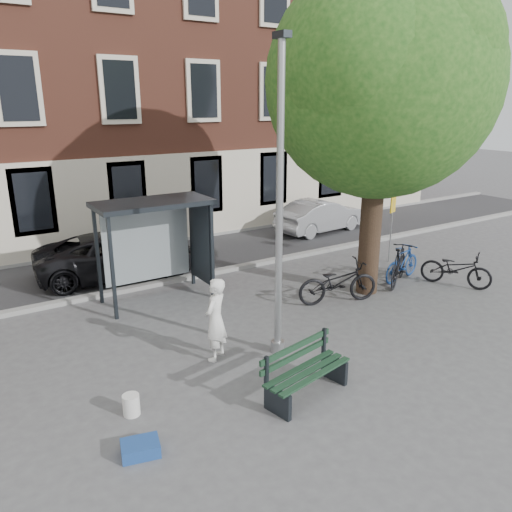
{
  "coord_description": "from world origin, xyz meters",
  "views": [
    {
      "loc": [
        -5.38,
        -7.58,
        4.96
      ],
      "look_at": [
        0.79,
        2.06,
        1.4
      ],
      "focal_mm": 35.0,
      "sensor_mm": 36.0,
      "label": 1
    }
  ],
  "objects_px": {
    "bike_b": "(402,263)",
    "bike_d": "(399,265)",
    "lamppost": "(279,220)",
    "bike_a": "(338,282)",
    "bike_c": "(456,269)",
    "car_silver": "(321,216)",
    "notice_sign": "(392,214)",
    "car_dark": "(119,255)",
    "painter": "(216,319)",
    "bench": "(305,374)",
    "bus_shelter": "(167,226)"
  },
  "relations": [
    {
      "from": "car_dark",
      "to": "bus_shelter",
      "type": "bearing_deg",
      "value": -157.28
    },
    {
      "from": "bike_a",
      "to": "bike_c",
      "type": "relative_size",
      "value": 1.11
    },
    {
      "from": "lamppost",
      "to": "bike_d",
      "type": "bearing_deg",
      "value": 15.74
    },
    {
      "from": "bike_a",
      "to": "car_silver",
      "type": "bearing_deg",
      "value": -19.33
    },
    {
      "from": "car_silver",
      "to": "notice_sign",
      "type": "xyz_separation_m",
      "value": [
        -0.66,
        -4.23,
        0.92
      ]
    },
    {
      "from": "lamppost",
      "to": "bike_c",
      "type": "bearing_deg",
      "value": 4.43
    },
    {
      "from": "car_silver",
      "to": "bench",
      "type": "bearing_deg",
      "value": 133.16
    },
    {
      "from": "painter",
      "to": "bike_c",
      "type": "bearing_deg",
      "value": 144.39
    },
    {
      "from": "bike_a",
      "to": "notice_sign",
      "type": "distance_m",
      "value": 4.19
    },
    {
      "from": "painter",
      "to": "car_dark",
      "type": "distance_m",
      "value": 5.95
    },
    {
      "from": "bus_shelter",
      "to": "bike_c",
      "type": "bearing_deg",
      "value": -27.2
    },
    {
      "from": "painter",
      "to": "notice_sign",
      "type": "height_order",
      "value": "notice_sign"
    },
    {
      "from": "bench",
      "to": "lamppost",
      "type": "bearing_deg",
      "value": 60.3
    },
    {
      "from": "lamppost",
      "to": "notice_sign",
      "type": "xyz_separation_m",
      "value": [
        6.5,
        3.03,
        -1.22
      ]
    },
    {
      "from": "bike_a",
      "to": "bus_shelter",
      "type": "bearing_deg",
      "value": 67.96
    },
    {
      "from": "lamppost",
      "to": "notice_sign",
      "type": "relative_size",
      "value": 2.91
    },
    {
      "from": "lamppost",
      "to": "bus_shelter",
      "type": "bearing_deg",
      "value": 98.43
    },
    {
      "from": "notice_sign",
      "to": "bike_c",
      "type": "bearing_deg",
      "value": -112.2
    },
    {
      "from": "car_dark",
      "to": "bike_d",
      "type": "bearing_deg",
      "value": -120.22
    },
    {
      "from": "painter",
      "to": "bench",
      "type": "xyz_separation_m",
      "value": [
        0.69,
        -2.0,
        -0.43
      ]
    },
    {
      "from": "bike_b",
      "to": "bike_c",
      "type": "height_order",
      "value": "bike_b"
    },
    {
      "from": "bike_a",
      "to": "bike_b",
      "type": "xyz_separation_m",
      "value": [
        2.7,
        0.29,
        -0.04
      ]
    },
    {
      "from": "lamppost",
      "to": "bench",
      "type": "bearing_deg",
      "value": -108.11
    },
    {
      "from": "bench",
      "to": "bike_a",
      "type": "relative_size",
      "value": 0.88
    },
    {
      "from": "lamppost",
      "to": "bike_a",
      "type": "bearing_deg",
      "value": 25.53
    },
    {
      "from": "painter",
      "to": "bike_b",
      "type": "bearing_deg",
      "value": 154.02
    },
    {
      "from": "painter",
      "to": "car_silver",
      "type": "relative_size",
      "value": 0.44
    },
    {
      "from": "lamppost",
      "to": "bike_d",
      "type": "relative_size",
      "value": 3.28
    },
    {
      "from": "lamppost",
      "to": "bus_shelter",
      "type": "height_order",
      "value": "lamppost"
    },
    {
      "from": "bike_d",
      "to": "bench",
      "type": "bearing_deg",
      "value": 86.71
    },
    {
      "from": "bus_shelter",
      "to": "bike_d",
      "type": "distance_m",
      "value": 6.5
    },
    {
      "from": "bike_b",
      "to": "bike_d",
      "type": "distance_m",
      "value": 0.37
    },
    {
      "from": "lamppost",
      "to": "bike_d",
      "type": "height_order",
      "value": "lamppost"
    },
    {
      "from": "bus_shelter",
      "to": "bike_c",
      "type": "xyz_separation_m",
      "value": [
        7.02,
        -3.61,
        -1.42
      ]
    },
    {
      "from": "bike_d",
      "to": "painter",
      "type": "bearing_deg",
      "value": 67.84
    },
    {
      "from": "painter",
      "to": "car_dark",
      "type": "height_order",
      "value": "painter"
    },
    {
      "from": "bike_a",
      "to": "bike_c",
      "type": "distance_m",
      "value": 3.71
    },
    {
      "from": "car_silver",
      "to": "notice_sign",
      "type": "distance_m",
      "value": 4.38
    },
    {
      "from": "bike_b",
      "to": "bench",
      "type": "bearing_deg",
      "value": 105.91
    },
    {
      "from": "bus_shelter",
      "to": "bench",
      "type": "bearing_deg",
      "value": -89.03
    },
    {
      "from": "bike_a",
      "to": "car_silver",
      "type": "xyz_separation_m",
      "value": [
        4.36,
        5.92,
        0.09
      ]
    },
    {
      "from": "car_dark",
      "to": "car_silver",
      "type": "distance_m",
      "value": 8.44
    },
    {
      "from": "bus_shelter",
      "to": "bike_c",
      "type": "distance_m",
      "value": 8.02
    },
    {
      "from": "car_dark",
      "to": "car_silver",
      "type": "height_order",
      "value": "car_dark"
    },
    {
      "from": "lamppost",
      "to": "bike_d",
      "type": "xyz_separation_m",
      "value": [
        5.17,
        1.46,
        -2.22
      ]
    },
    {
      "from": "painter",
      "to": "car_dark",
      "type": "relative_size",
      "value": 0.36
    },
    {
      "from": "bike_a",
      "to": "car_dark",
      "type": "distance_m",
      "value": 6.46
    },
    {
      "from": "bike_c",
      "to": "bike_d",
      "type": "bearing_deg",
      "value": 115.47
    },
    {
      "from": "bike_c",
      "to": "car_silver",
      "type": "xyz_separation_m",
      "value": [
        0.75,
        6.77,
        0.14
      ]
    },
    {
      "from": "bench",
      "to": "bike_c",
      "type": "height_order",
      "value": "bike_c"
    }
  ]
}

